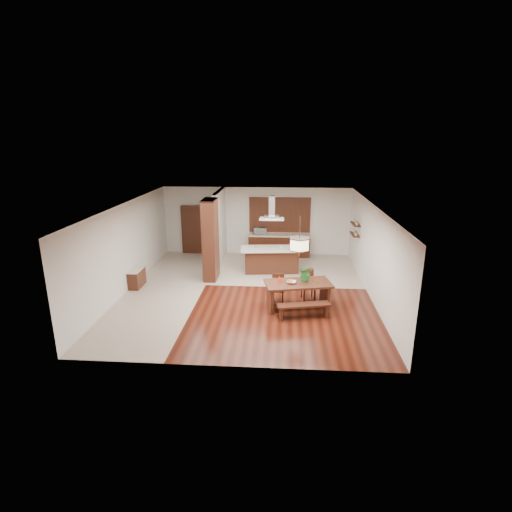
# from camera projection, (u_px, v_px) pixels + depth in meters

# --- Properties ---
(room_shell) EXTENTS (9.00, 9.04, 2.92)m
(room_shell) POSITION_uv_depth(u_px,v_px,m) (247.00, 231.00, 12.70)
(room_shell) COLOR #351109
(room_shell) RESTS_ON ground
(tile_hallway) EXTENTS (2.50, 9.00, 0.01)m
(tile_hallway) POSITION_uv_depth(u_px,v_px,m) (166.00, 289.00, 13.49)
(tile_hallway) COLOR #C2B2A2
(tile_hallway) RESTS_ON ground
(tile_kitchen) EXTENTS (5.50, 4.00, 0.01)m
(tile_kitchen) POSITION_uv_depth(u_px,v_px,m) (285.00, 268.00, 15.60)
(tile_kitchen) COLOR #C2B2A2
(tile_kitchen) RESTS_ON ground
(soffit_band) EXTENTS (8.00, 9.00, 0.02)m
(soffit_band) POSITION_uv_depth(u_px,v_px,m) (246.00, 206.00, 12.46)
(soffit_band) COLOR #432610
(soffit_band) RESTS_ON room_shell
(partition_pier) EXTENTS (0.45, 1.00, 2.90)m
(partition_pier) POSITION_uv_depth(u_px,v_px,m) (211.00, 240.00, 14.12)
(partition_pier) COLOR black
(partition_pier) RESTS_ON ground
(partition_stub) EXTENTS (0.18, 2.40, 2.90)m
(partition_stub) POSITION_uv_depth(u_px,v_px,m) (220.00, 227.00, 16.13)
(partition_stub) COLOR silver
(partition_stub) RESTS_ON ground
(hallway_console) EXTENTS (0.37, 0.88, 0.63)m
(hallway_console) POSITION_uv_depth(u_px,v_px,m) (137.00, 278.00, 13.66)
(hallway_console) COLOR black
(hallway_console) RESTS_ON ground
(hallway_doorway) EXTENTS (1.10, 0.20, 2.10)m
(hallway_doorway) POSITION_uv_depth(u_px,v_px,m) (195.00, 230.00, 17.38)
(hallway_doorway) COLOR black
(hallway_doorway) RESTS_ON ground
(rear_counter) EXTENTS (2.60, 0.62, 0.95)m
(rear_counter) POSITION_uv_depth(u_px,v_px,m) (279.00, 245.00, 17.11)
(rear_counter) COLOR black
(rear_counter) RESTS_ON ground
(kitchen_window) EXTENTS (2.60, 0.08, 1.50)m
(kitchen_window) POSITION_uv_depth(u_px,v_px,m) (280.00, 215.00, 16.98)
(kitchen_window) COLOR #93562C
(kitchen_window) RESTS_ON room_shell
(shelf_lower) EXTENTS (0.26, 0.90, 0.04)m
(shelf_lower) POSITION_uv_depth(u_px,v_px,m) (355.00, 234.00, 15.12)
(shelf_lower) COLOR black
(shelf_lower) RESTS_ON room_shell
(shelf_upper) EXTENTS (0.26, 0.90, 0.04)m
(shelf_upper) POSITION_uv_depth(u_px,v_px,m) (355.00, 224.00, 15.00)
(shelf_upper) COLOR black
(shelf_upper) RESTS_ON room_shell
(dining_table) EXTENTS (2.11, 1.36, 0.81)m
(dining_table) POSITION_uv_depth(u_px,v_px,m) (298.00, 289.00, 11.90)
(dining_table) COLOR black
(dining_table) RESTS_ON ground
(dining_bench) EXTENTS (1.55, 0.65, 0.42)m
(dining_bench) POSITION_uv_depth(u_px,v_px,m) (303.00, 311.00, 11.35)
(dining_bench) COLOR black
(dining_bench) RESTS_ON ground
(dining_chair_left) EXTENTS (0.38, 0.38, 0.86)m
(dining_chair_left) POSITION_uv_depth(u_px,v_px,m) (278.00, 288.00, 12.45)
(dining_chair_left) COLOR black
(dining_chair_left) RESTS_ON ground
(dining_chair_right) EXTENTS (0.50, 0.50, 0.95)m
(dining_chair_right) POSITION_uv_depth(u_px,v_px,m) (308.00, 285.00, 12.56)
(dining_chair_right) COLOR black
(dining_chair_right) RESTS_ON ground
(pendant_lantern) EXTENTS (0.64, 0.64, 1.31)m
(pendant_lantern) POSITION_uv_depth(u_px,v_px,m) (300.00, 236.00, 11.42)
(pendant_lantern) COLOR beige
(pendant_lantern) RESTS_ON room_shell
(foliage_plant) EXTENTS (0.52, 0.47, 0.51)m
(foliage_plant) POSITION_uv_depth(u_px,v_px,m) (306.00, 273.00, 11.88)
(foliage_plant) COLOR #236B27
(foliage_plant) RESTS_ON dining_table
(fruit_bowl) EXTENTS (0.30, 0.30, 0.07)m
(fruit_bowl) POSITION_uv_depth(u_px,v_px,m) (292.00, 282.00, 11.76)
(fruit_bowl) COLOR beige
(fruit_bowl) RESTS_ON dining_table
(napkin_cone) EXTENTS (0.15, 0.15, 0.21)m
(napkin_cone) POSITION_uv_depth(u_px,v_px,m) (279.00, 279.00, 11.85)
(napkin_cone) COLOR red
(napkin_cone) RESTS_ON dining_table
(gold_ornament) EXTENTS (0.07, 0.07, 0.09)m
(gold_ornament) POSITION_uv_depth(u_px,v_px,m) (317.00, 282.00, 11.79)
(gold_ornament) COLOR gold
(gold_ornament) RESTS_ON dining_table
(kitchen_island) EXTENTS (2.38, 1.23, 0.95)m
(kitchen_island) POSITION_uv_depth(u_px,v_px,m) (271.00, 259.00, 15.11)
(kitchen_island) COLOR black
(kitchen_island) RESTS_ON ground
(range_hood) EXTENTS (0.90, 0.55, 0.87)m
(range_hood) POSITION_uv_depth(u_px,v_px,m) (272.00, 208.00, 14.54)
(range_hood) COLOR silver
(range_hood) RESTS_ON room_shell
(island_cup) EXTENTS (0.15, 0.15, 0.09)m
(island_cup) POSITION_uv_depth(u_px,v_px,m) (282.00, 247.00, 14.87)
(island_cup) COLOR white
(island_cup) RESTS_ON kitchen_island
(microwave) EXTENTS (0.60, 0.51, 0.28)m
(microwave) POSITION_uv_depth(u_px,v_px,m) (260.00, 231.00, 16.99)
(microwave) COLOR silver
(microwave) RESTS_ON rear_counter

